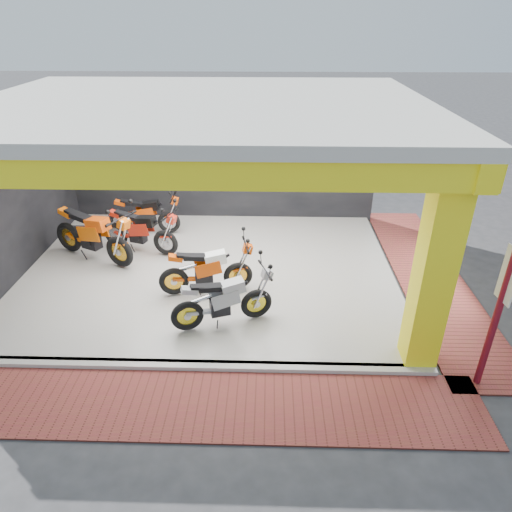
{
  "coord_description": "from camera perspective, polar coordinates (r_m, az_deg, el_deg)",
  "views": [
    {
      "loc": [
        1.28,
        -6.65,
        5.13
      ],
      "look_at": [
        1.05,
        1.19,
        0.9
      ],
      "focal_mm": 32.0,
      "sensor_mm": 36.0,
      "label": 1
    }
  ],
  "objects": [
    {
      "name": "moto_row_c",
      "position": [
        10.26,
        -16.94,
        2.25
      ],
      "size": [
        2.54,
        1.86,
        1.47
      ],
      "primitive_type": null,
      "rotation": [
        0.0,
        0.0,
        -0.46
      ],
      "color": "#F5620A",
      "rests_on": "showroom_floor"
    },
    {
      "name": "paver_right",
      "position": [
        10.65,
        20.76,
        -2.41
      ],
      "size": [
        1.4,
        7.0,
        0.03
      ],
      "primitive_type": "cube",
      "color": "brown",
      "rests_on": "ground"
    },
    {
      "name": "back_wall",
      "position": [
        12.3,
        -4.46,
        12.28
      ],
      "size": [
        8.2,
        0.2,
        3.5
      ],
      "primitive_type": "cube",
      "color": "black",
      "rests_on": "ground"
    },
    {
      "name": "showroom_ceiling",
      "position": [
        8.88,
        -6.98,
        18.19
      ],
      "size": [
        8.4,
        6.4,
        0.2
      ],
      "primitive_type": "cube",
      "color": "beige",
      "rests_on": "corner_column"
    },
    {
      "name": "header_beam_front",
      "position": [
        6.08,
        -10.72,
        10.29
      ],
      "size": [
        8.4,
        0.3,
        0.4
      ],
      "primitive_type": "cube",
      "color": "#FFF015",
      "rests_on": "corner_column"
    },
    {
      "name": "moto_hero",
      "position": [
        9.08,
        -2.29,
        -0.91
      ],
      "size": [
        2.08,
        1.11,
        1.21
      ],
      "primitive_type": null,
      "rotation": [
        0.0,
        0.0,
        0.2
      ],
      "color": "#D64609",
      "rests_on": "showroom_floor"
    },
    {
      "name": "floor_kerb",
      "position": [
        7.7,
        -8.55,
        -13.41
      ],
      "size": [
        8.0,
        0.2,
        0.1
      ],
      "primitive_type": "cube",
      "color": "silver",
      "rests_on": "ground"
    },
    {
      "name": "moto_row_d",
      "position": [
        11.69,
        -10.94,
        5.45
      ],
      "size": [
        1.93,
        0.72,
        1.18
      ],
      "primitive_type": null,
      "rotation": [
        0.0,
        0.0,
        -0.0
      ],
      "color": "#DF4609",
      "rests_on": "showroom_floor"
    },
    {
      "name": "paver_front",
      "position": [
        7.17,
        -9.58,
        -17.75
      ],
      "size": [
        9.0,
        1.4,
        0.03
      ],
      "primitive_type": "cube",
      "color": "brown",
      "rests_on": "ground"
    },
    {
      "name": "signpost",
      "position": [
        7.37,
        28.09,
        -5.83
      ],
      "size": [
        0.1,
        0.36,
        2.57
      ],
      "rotation": [
        0.0,
        0.0,
        0.11
      ],
      "color": "maroon",
      "rests_on": "ground"
    },
    {
      "name": "header_beam_right",
      "position": [
        9.26,
        19.46,
        15.37
      ],
      "size": [
        0.3,
        6.4,
        0.4
      ],
      "primitive_type": "cube",
      "color": "#FFF015",
      "rests_on": "corner_column"
    },
    {
      "name": "moto_row_a",
      "position": [
        8.22,
        0.05,
        -4.32
      ],
      "size": [
        2.09,
        1.33,
        1.2
      ],
      "primitive_type": null,
      "rotation": [
        0.0,
        0.0,
        0.33
      ],
      "color": "#9B9DA2",
      "rests_on": "showroom_floor"
    },
    {
      "name": "moto_row_b",
      "position": [
        10.56,
        -11.37,
        3.1
      ],
      "size": [
        2.2,
        1.35,
        1.26
      ],
      "primitive_type": null,
      "rotation": [
        0.0,
        0.0,
        -0.3
      ],
      "color": "red",
      "rests_on": "showroom_floor"
    },
    {
      "name": "ground",
      "position": [
        8.5,
        -7.42,
        -9.1
      ],
      "size": [
        80.0,
        80.0,
        0.0
      ],
      "primitive_type": "plane",
      "color": "#2D2D30",
      "rests_on": "ground"
    },
    {
      "name": "corner_column",
      "position": [
        7.24,
        21.42,
        -1.68
      ],
      "size": [
        0.5,
        0.5,
        3.5
      ],
      "primitive_type": "cube",
      "color": "#FFF015",
      "rests_on": "ground"
    },
    {
      "name": "left_wall",
      "position": [
        10.74,
        -28.7,
        6.42
      ],
      "size": [
        0.2,
        6.2,
        3.5
      ],
      "primitive_type": "cube",
      "color": "black",
      "rests_on": "ground"
    },
    {
      "name": "showroom_floor",
      "position": [
        10.12,
        -5.82,
        -1.99
      ],
      "size": [
        8.0,
        6.0,
        0.1
      ],
      "primitive_type": "cube",
      "color": "silver",
      "rests_on": "ground"
    }
  ]
}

